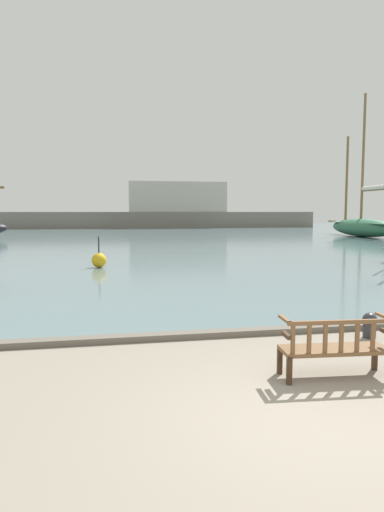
# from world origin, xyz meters

# --- Properties ---
(ground_plane) EXTENTS (160.00, 160.00, 0.00)m
(ground_plane) POSITION_xyz_m (0.00, 0.00, 0.00)
(ground_plane) COLOR gray
(harbor_water) EXTENTS (100.00, 80.00, 0.08)m
(harbor_water) POSITION_xyz_m (0.00, 44.00, 0.04)
(harbor_water) COLOR slate
(harbor_water) RESTS_ON ground
(quay_edge_kerb) EXTENTS (40.00, 0.30, 0.12)m
(quay_edge_kerb) POSITION_xyz_m (0.00, 3.85, 0.06)
(quay_edge_kerb) COLOR #675F54
(quay_edge_kerb) RESTS_ON ground
(park_bench) EXTENTS (1.64, 0.64, 0.92)m
(park_bench) POSITION_xyz_m (0.99, 1.34, 0.47)
(park_bench) COLOR #3D2A19
(park_bench) RESTS_ON ground
(sailboat_far_starboard) EXTENTS (2.41, 11.93, 13.30)m
(sailboat_far_starboard) POSITION_xyz_m (21.74, 34.72, 1.14)
(sailboat_far_starboard) COLOR #2D6647
(sailboat_far_starboard) RESTS_ON harbor_water
(mooring_bollard) EXTENTS (0.28, 0.28, 0.50)m
(mooring_bollard) POSITION_xyz_m (2.73, 3.21, 0.27)
(mooring_bollard) COLOR #2D2D33
(mooring_bollard) RESTS_ON ground
(channel_buoy) EXTENTS (0.62, 0.62, 1.32)m
(channel_buoy) POSITION_xyz_m (-2.58, 15.02, 0.40)
(channel_buoy) COLOR gold
(channel_buoy) RESTS_ON harbor_water
(far_breakwater) EXTENTS (57.51, 2.40, 6.72)m
(far_breakwater) POSITION_xyz_m (2.24, 60.81, 2.10)
(far_breakwater) COLOR slate
(far_breakwater) RESTS_ON ground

